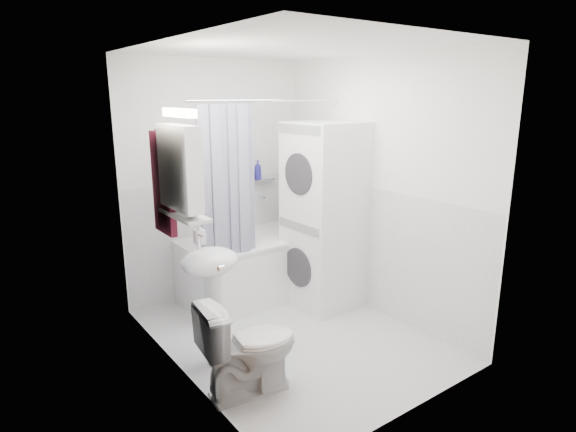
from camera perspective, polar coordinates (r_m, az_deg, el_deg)
floor at (r=4.35m, az=0.35°, el=-13.94°), size 2.60×2.60×0.00m
room_walls at (r=3.88m, az=0.39°, el=5.82°), size 2.60×2.60×2.60m
wainscot at (r=4.33m, az=-1.95°, el=-5.41°), size 1.98×2.58×2.58m
door at (r=3.05m, az=-7.94°, el=-6.14°), size 0.05×2.00×2.00m
bathtub at (r=5.06m, az=-2.98°, el=-5.37°), size 1.69×0.80×0.64m
tub_spout at (r=5.27m, az=-3.20°, el=2.29°), size 0.04×0.12×0.04m
curtain_rod at (r=4.49m, az=-0.81°, el=13.55°), size 1.87×0.02×0.02m
shower_curtain at (r=4.26m, az=-6.96°, el=3.27°), size 0.55×0.02×1.45m
sink at (r=3.68m, az=-9.06°, el=-7.46°), size 0.44×0.37×1.04m
medicine_cabinet at (r=3.50m, az=-12.68°, el=5.86°), size 0.13×0.50×0.71m
shelf at (r=3.58m, az=-12.14°, el=0.09°), size 0.18×0.54×0.02m
shower_caddy at (r=5.25m, az=-2.71°, el=4.32°), size 0.22×0.06×0.02m
towel at (r=3.74m, az=-14.58°, el=4.04°), size 0.07×0.33×0.79m
washer_dryer at (r=4.69m, az=4.34°, el=0.01°), size 0.67×0.65×1.81m
toilet at (r=3.48m, az=-4.66°, el=-15.24°), size 0.75×0.48×0.69m
soap_pump at (r=3.85m, az=-10.42°, el=-2.69°), size 0.08×0.17×0.08m
shelf_bottle at (r=3.43m, az=-11.16°, el=0.37°), size 0.07×0.18×0.07m
shelf_cup at (r=3.67m, az=-12.96°, el=1.42°), size 0.10×0.09×0.10m
shampoo_a at (r=5.13m, az=-4.72°, el=4.91°), size 0.13×0.17×0.13m
shampoo_b at (r=5.19m, az=-3.58°, el=4.76°), size 0.08×0.21×0.08m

